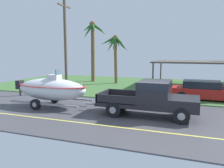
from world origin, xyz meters
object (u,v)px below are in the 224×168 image
palm_tree_near_left (93,38)px  palm_tree_mid (116,46)px  carport_awning (192,62)px  utility_pole (65,45)px  boat_on_trailer (51,89)px  parked_sedan_near (204,91)px  pickup_truck_towing (154,97)px

palm_tree_near_left → palm_tree_mid: palm_tree_near_left is taller
carport_awning → palm_tree_mid: palm_tree_mid is taller
palm_tree_mid → utility_pole: 7.05m
carport_awning → palm_tree_mid: size_ratio=1.37×
boat_on_trailer → palm_tree_mid: size_ratio=1.13×
palm_tree_mid → parked_sedan_near: bearing=-33.4°
palm_tree_near_left → palm_tree_mid: (3.00, -0.78, -0.95)m
parked_sedan_near → utility_pole: (-10.73, -1.01, 3.31)m
pickup_truck_towing → parked_sedan_near: (2.67, 5.49, -0.38)m
palm_tree_mid → utility_pole: size_ratio=0.68×
utility_pole → boat_on_trailer: bearing=-70.0°
parked_sedan_near → palm_tree_near_left: palm_tree_near_left is taller
palm_tree_mid → carport_awning: bearing=5.3°
palm_tree_near_left → parked_sedan_near: bearing=-29.1°
palm_tree_near_left → utility_pole: utility_pole is taller
utility_pole → pickup_truck_towing: bearing=-29.1°
boat_on_trailer → palm_tree_near_left: bearing=102.3°
boat_on_trailer → utility_pole: 5.56m
boat_on_trailer → utility_pole: size_ratio=0.77×
carport_awning → pickup_truck_towing: bearing=-97.9°
parked_sedan_near → palm_tree_mid: bearing=146.6°
pickup_truck_towing → parked_sedan_near: 6.12m
boat_on_trailer → carport_awning: bearing=55.9°
parked_sedan_near → utility_pole: size_ratio=0.59×
palm_tree_near_left → pickup_truck_towing: bearing=-53.0°
pickup_truck_towing → utility_pole: (-8.05, 4.48, 2.93)m
parked_sedan_near → carport_awning: (-1.01, 6.47, 1.76)m
parked_sedan_near → palm_tree_mid: size_ratio=0.86×
pickup_truck_towing → parked_sedan_near: pickup_truck_towing is taller
pickup_truck_towing → boat_on_trailer: bearing=180.0°
parked_sedan_near → utility_pole: bearing=-174.6°
boat_on_trailer → utility_pole: bearing=110.0°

